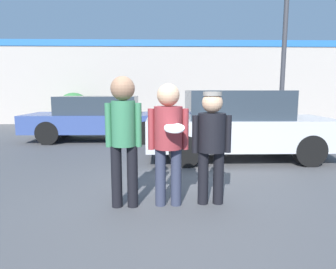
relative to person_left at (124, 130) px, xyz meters
The scene contains 8 objects.
ground_plane 1.29m from the person_left, ahead, with size 56.00×56.00×0.00m, color #4C4C4F.
storefront_building 10.72m from the person_left, 86.29° to the left, with size 24.00×0.22×3.99m.
person_left is the anchor object (origin of this frame).
person_middle_with_frisbee 0.61m from the person_left, ahead, with size 0.56×0.60×1.71m.
person_right 1.23m from the person_left, ahead, with size 0.55×0.38×1.61m.
parked_car_near 3.82m from the person_left, 52.16° to the left, with size 4.34×1.90×1.62m.
parked_car_far 5.95m from the person_left, 104.05° to the left, with size 4.76×1.86×1.43m.
shrub 10.31m from the person_left, 109.45° to the left, with size 1.52×1.52×1.52m.
Camera 1 is at (-0.19, -4.15, 1.62)m, focal length 32.00 mm.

